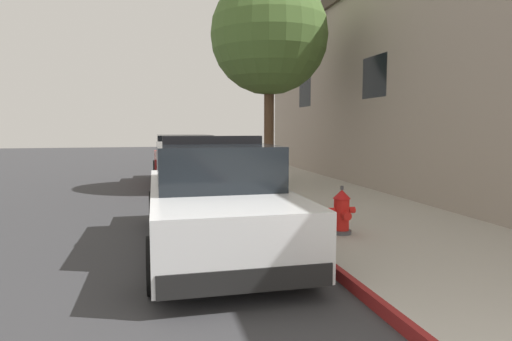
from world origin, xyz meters
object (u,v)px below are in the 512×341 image
(parked_car_silver_ahead, at_px, (184,160))
(street_tree, at_px, (269,36))
(fire_hydrant, at_px, (342,212))
(police_cruiser, at_px, (214,198))

(parked_car_silver_ahead, bearing_deg, street_tree, -42.32)
(parked_car_silver_ahead, height_order, fire_hydrant, parked_car_silver_ahead)
(police_cruiser, height_order, fire_hydrant, police_cruiser)
(parked_car_silver_ahead, bearing_deg, police_cruiser, -90.54)
(police_cruiser, distance_m, parked_car_silver_ahead, 7.66)
(parked_car_silver_ahead, xyz_separation_m, street_tree, (2.27, -2.06, 3.59))
(police_cruiser, xyz_separation_m, street_tree, (2.34, 5.60, 3.58))
(police_cruiser, height_order, street_tree, street_tree)
(police_cruiser, bearing_deg, parked_car_silver_ahead, 89.46)
(fire_hydrant, height_order, street_tree, street_tree)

